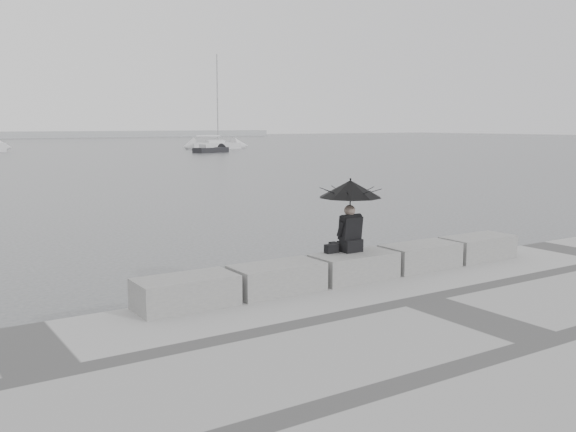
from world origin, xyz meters
TOP-DOWN VIEW (x-y plane):
  - ground at (0.00, 0.00)m, footprint 360.00×360.00m
  - stone_block_far_left at (-3.40, -0.45)m, footprint 1.60×0.80m
  - stone_block_left at (-1.70, -0.45)m, footprint 1.60×0.80m
  - stone_block_centre at (0.00, -0.45)m, footprint 1.60×0.80m
  - stone_block_right at (1.70, -0.45)m, footprint 1.60×0.80m
  - stone_block_far_right at (3.40, -0.45)m, footprint 1.60×0.80m
  - seated_person at (0.05, -0.26)m, footprint 1.19×1.19m
  - bag at (-0.33, -0.18)m, footprint 0.25×0.15m
  - sailboat_right at (32.62, 70.58)m, footprint 7.04×3.25m
  - small_motorboat at (26.85, 60.19)m, footprint 4.86×2.97m

SIDE VIEW (x-z plane):
  - ground at x=0.00m, z-range 0.00..0.00m
  - small_motorboat at x=26.85m, z-range -0.23..0.87m
  - sailboat_right at x=32.62m, z-range -5.91..6.99m
  - stone_block_far_left at x=-3.40m, z-range 0.50..1.00m
  - stone_block_left at x=-1.70m, z-range 0.50..1.00m
  - stone_block_centre at x=0.00m, z-range 0.50..1.00m
  - stone_block_right at x=1.70m, z-range 0.50..1.00m
  - stone_block_far_right at x=3.40m, z-range 0.50..1.00m
  - bag at x=-0.33m, z-range 1.00..1.16m
  - seated_person at x=0.05m, z-range 1.32..2.71m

